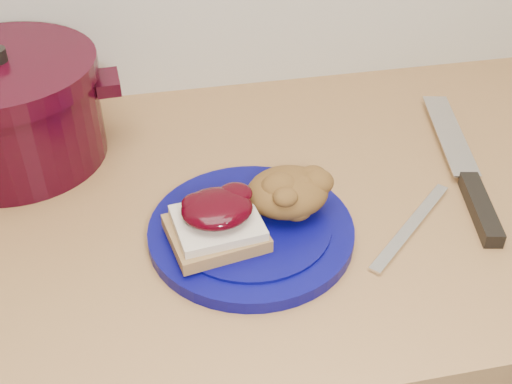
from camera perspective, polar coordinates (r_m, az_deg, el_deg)
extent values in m
cylinder|color=#060553|center=(0.75, -0.44, -3.52)|extent=(0.26, 0.26, 0.02)
cube|color=olive|center=(0.72, -3.59, -3.66)|extent=(0.12, 0.11, 0.02)
cube|color=beige|center=(0.72, -3.45, -2.73)|extent=(0.10, 0.09, 0.01)
ellipsoid|color=black|center=(0.71, -3.50, -1.46)|extent=(0.09, 0.08, 0.02)
ellipsoid|color=brown|center=(0.75, 2.83, 0.00)|extent=(0.10, 0.09, 0.05)
cube|color=black|center=(0.83, 19.33, -1.37)|extent=(0.05, 0.13, 0.02)
cube|color=silver|center=(0.96, 16.82, 5.01)|extent=(0.08, 0.21, 0.00)
cube|color=silver|center=(0.79, 13.63, -2.93)|extent=(0.15, 0.14, 0.00)
cylinder|color=black|center=(0.92, -20.87, 6.11)|extent=(0.25, 0.25, 0.12)
cube|color=black|center=(0.90, -13.06, 9.46)|extent=(0.03, 0.06, 0.02)
cylinder|color=black|center=(0.96, -20.99, 7.30)|extent=(0.06, 0.06, 0.12)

